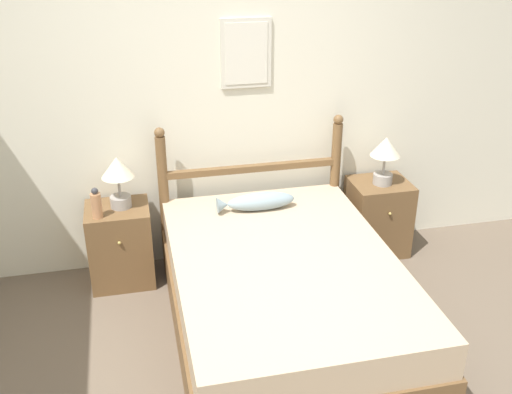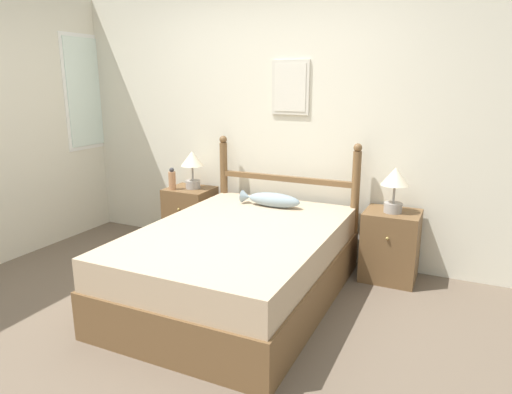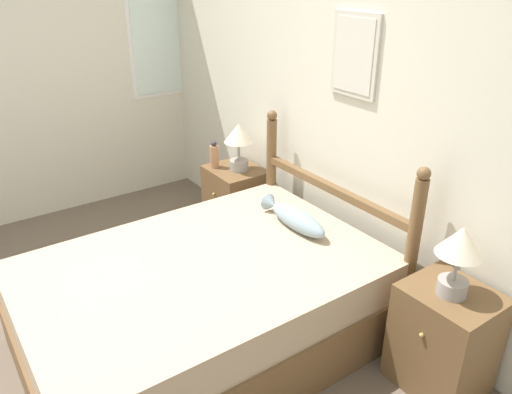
# 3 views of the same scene
# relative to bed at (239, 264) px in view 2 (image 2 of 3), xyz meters

# --- Properties ---
(ground_plane) EXTENTS (16.00, 16.00, 0.00)m
(ground_plane) POSITION_rel_bed_xyz_m (-0.25, -0.59, -0.28)
(ground_plane) COLOR brown
(wall_back) EXTENTS (6.40, 0.08, 2.55)m
(wall_back) POSITION_rel_bed_xyz_m (-0.25, 1.14, 0.99)
(wall_back) COLOR beige
(wall_back) RESTS_ON ground_plane
(bed) EXTENTS (1.41, 2.03, 0.58)m
(bed) POSITION_rel_bed_xyz_m (0.00, 0.00, 0.00)
(bed) COLOR brown
(bed) RESTS_ON ground_plane
(headboard) EXTENTS (1.41, 0.07, 1.15)m
(headboard) POSITION_rel_bed_xyz_m (-0.00, 0.98, 0.34)
(headboard) COLOR brown
(headboard) RESTS_ON ground_plane
(nightstand_left) EXTENTS (0.45, 0.42, 0.61)m
(nightstand_left) POSITION_rel_bed_xyz_m (-1.01, 0.88, 0.02)
(nightstand_left) COLOR brown
(nightstand_left) RESTS_ON ground_plane
(nightstand_right) EXTENTS (0.45, 0.42, 0.61)m
(nightstand_right) POSITION_rel_bed_xyz_m (1.01, 0.88, 0.02)
(nightstand_right) COLOR brown
(nightstand_right) RESTS_ON ground_plane
(table_lamp_left) EXTENTS (0.23, 0.23, 0.38)m
(table_lamp_left) POSITION_rel_bed_xyz_m (-0.98, 0.89, 0.58)
(table_lamp_left) COLOR gray
(table_lamp_left) RESTS_ON nightstand_left
(table_lamp_right) EXTENTS (0.23, 0.23, 0.38)m
(table_lamp_right) POSITION_rel_bed_xyz_m (1.02, 0.86, 0.58)
(table_lamp_right) COLOR gray
(table_lamp_right) RESTS_ON nightstand_right
(bottle) EXTENTS (0.07, 0.07, 0.22)m
(bottle) POSITION_rel_bed_xyz_m (-1.14, 0.76, 0.42)
(bottle) COLOR tan
(bottle) RESTS_ON nightstand_left
(fish_pillow) EXTENTS (0.57, 0.14, 0.13)m
(fish_pillow) POSITION_rel_bed_xyz_m (-0.02, 0.69, 0.36)
(fish_pillow) COLOR #8499A3
(fish_pillow) RESTS_ON bed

